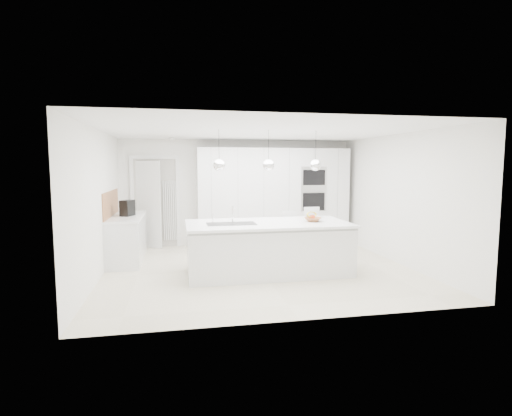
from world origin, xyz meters
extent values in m
plane|color=beige|center=(0.00, 0.00, 0.00)|extent=(5.50, 5.50, 0.00)
plane|color=white|center=(0.00, 2.50, 1.25)|extent=(5.50, 0.00, 5.50)
plane|color=white|center=(-2.75, 0.00, 1.25)|extent=(0.00, 5.00, 5.00)
plane|color=white|center=(0.00, 0.00, 2.50)|extent=(5.50, 5.50, 0.00)
cube|color=white|center=(0.80, 2.20, 1.15)|extent=(3.60, 0.60, 2.30)
cube|color=white|center=(-2.20, 2.42, 1.00)|extent=(0.76, 0.38, 2.00)
cube|color=white|center=(-2.45, 1.20, 0.43)|extent=(0.60, 1.80, 0.86)
cube|color=white|center=(-2.45, 1.20, 0.88)|extent=(0.62, 1.82, 0.04)
cube|color=#A76B3F|center=(-2.74, 1.20, 1.15)|extent=(0.02, 1.80, 0.50)
cube|color=white|center=(0.10, -0.30, 0.43)|extent=(2.80, 1.20, 0.86)
cube|color=white|center=(0.10, -0.25, 0.88)|extent=(2.84, 1.40, 0.04)
cylinder|color=white|center=(-0.50, -0.10, 1.05)|extent=(0.02, 0.02, 0.30)
sphere|color=white|center=(-0.75, -0.30, 1.90)|extent=(0.20, 0.20, 0.20)
sphere|color=white|center=(0.10, -0.30, 1.90)|extent=(0.20, 0.20, 0.20)
sphere|color=white|center=(0.95, -0.30, 1.90)|extent=(0.20, 0.20, 0.20)
imported|color=#A76B3F|center=(0.92, -0.29, 0.94)|extent=(0.39, 0.39, 0.07)
cube|color=black|center=(-2.43, 1.20, 1.06)|extent=(0.29, 0.34, 0.31)
sphere|color=red|center=(0.93, -0.26, 0.97)|extent=(0.09, 0.09, 0.09)
sphere|color=red|center=(0.89, -0.27, 0.97)|extent=(0.08, 0.08, 0.08)
sphere|color=red|center=(0.92, -0.31, 0.96)|extent=(0.07, 0.07, 0.07)
torus|color=yellow|center=(0.90, -0.28, 1.02)|extent=(0.25, 0.18, 0.22)
camera|label=1|loc=(-1.45, -7.02, 1.88)|focal=28.00mm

